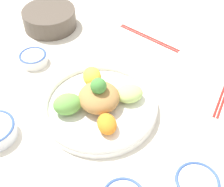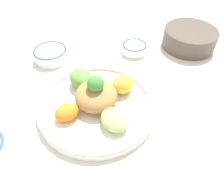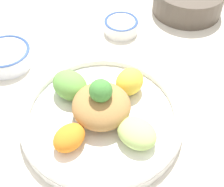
{
  "view_description": "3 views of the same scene",
  "coord_description": "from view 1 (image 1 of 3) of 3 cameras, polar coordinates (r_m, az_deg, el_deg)",
  "views": [
    {
      "loc": [
        -0.51,
        -0.25,
        0.66
      ],
      "look_at": [
        0.01,
        -0.01,
        0.05
      ],
      "focal_mm": 50.0,
      "sensor_mm": 36.0,
      "label": 1
    },
    {
      "loc": [
        0.08,
        -0.37,
        0.46
      ],
      "look_at": [
        0.02,
        0.06,
        0.03
      ],
      "focal_mm": 35.0,
      "sensor_mm": 36.0,
      "label": 2
    },
    {
      "loc": [
        -0.05,
        -0.35,
        0.51
      ],
      "look_at": [
        0.01,
        0.05,
        0.05
      ],
      "focal_mm": 50.0,
      "sensor_mm": 36.0,
      "label": 3
    }
  ],
  "objects": [
    {
      "name": "chopsticks_pair_near",
      "position": [
        1.13,
        6.76,
        10.18
      ],
      "size": [
        0.08,
        0.24,
        0.01
      ],
      "rotation": [
        0.0,
        0.0,
        4.47
      ],
      "color": "red",
      "rests_on": "ground_plane"
    },
    {
      "name": "salad_platter",
      "position": [
        0.85,
        -2.42,
        -1.74
      ],
      "size": [
        0.32,
        0.32,
        0.11
      ],
      "color": "white",
      "rests_on": "ground_plane"
    },
    {
      "name": "rice_bowl_plain",
      "position": [
        1.03,
        -14.19,
        6.29
      ],
      "size": [
        0.09,
        0.09,
        0.03
      ],
      "color": "white",
      "rests_on": "ground_plane"
    },
    {
      "name": "sauce_bowl_dark",
      "position": [
        0.74,
        15.13,
        -15.85
      ],
      "size": [
        0.1,
        0.1,
        0.05
      ],
      "color": "white",
      "rests_on": "ground_plane"
    },
    {
      "name": "ground_plane",
      "position": [
        0.87,
        -0.59,
        -2.82
      ],
      "size": [
        2.4,
        2.4,
        0.0
      ],
      "primitive_type": "plane",
      "color": "silver"
    },
    {
      "name": "side_serving_bowl",
      "position": [
        1.18,
        -11.38,
        13.5
      ],
      "size": [
        0.19,
        0.19,
        0.07
      ],
      "color": "#51473D",
      "rests_on": "ground_plane"
    }
  ]
}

